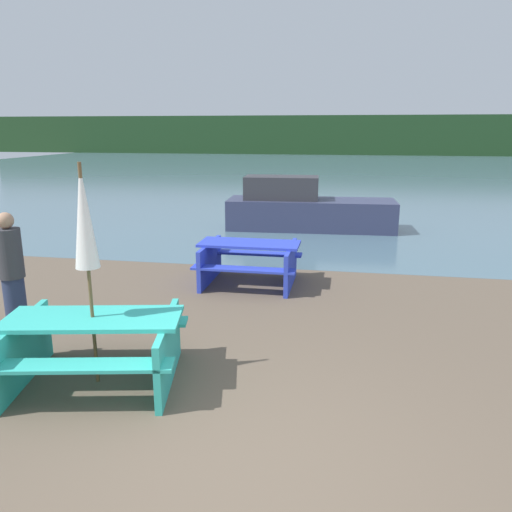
# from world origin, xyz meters

# --- Properties ---
(ground_plane) EXTENTS (60.00, 60.00, 0.00)m
(ground_plane) POSITION_xyz_m (0.00, 0.00, 0.00)
(ground_plane) COLOR brown
(water) EXTENTS (60.00, 50.00, 0.00)m
(water) POSITION_xyz_m (0.00, 31.02, -0.00)
(water) COLOR slate
(water) RESTS_ON ground_plane
(far_treeline) EXTENTS (80.00, 1.60, 4.00)m
(far_treeline) POSITION_xyz_m (0.00, 51.02, 2.00)
(far_treeline) COLOR #1E3D1E
(far_treeline) RESTS_ON water
(picnic_table_teal) EXTENTS (2.05, 1.71, 0.74)m
(picnic_table_teal) POSITION_xyz_m (-1.85, 1.25, 0.46)
(picnic_table_teal) COLOR #33B7A8
(picnic_table_teal) RESTS_ON ground_plane
(picnic_table_blue) EXTENTS (1.71, 1.38, 0.74)m
(picnic_table_blue) POSITION_xyz_m (-0.91, 4.97, 0.45)
(picnic_table_blue) COLOR blue
(picnic_table_blue) RESTS_ON ground_plane
(umbrella_white) EXTENTS (0.25, 0.25, 2.32)m
(umbrella_white) POSITION_xyz_m (-1.85, 1.25, 1.77)
(umbrella_white) COLOR brown
(umbrella_white) RESTS_ON ground_plane
(boat) EXTENTS (4.49, 1.57, 1.41)m
(boat) POSITION_xyz_m (-0.38, 10.09, 0.53)
(boat) COLOR #333856
(boat) RESTS_ON water
(person) EXTENTS (0.32, 0.32, 1.61)m
(person) POSITION_xyz_m (-3.54, 2.32, 0.81)
(person) COLOR #283351
(person) RESTS_ON ground_plane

